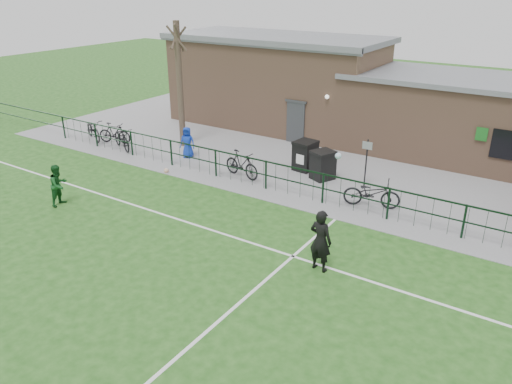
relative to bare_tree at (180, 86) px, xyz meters
The scene contains 20 objects.
ground 13.54m from the bare_tree, 52.70° to the right, with size 90.00×90.00×0.00m, color #1E4E17.
paving_strip 9.05m from the bare_tree, 20.56° to the left, with size 34.00×13.00×0.02m, color gray.
pitch_line_touch 8.96m from the bare_tree, 18.65° to the right, with size 28.00×0.10×0.01m, color white.
pitch_line_mid 10.73m from the bare_tree, 39.09° to the right, with size 28.00×0.10×0.01m, color white.
pitch_line_perp 14.81m from the bare_tree, 46.40° to the right, with size 0.10×16.00×0.01m, color white.
perimeter_fence 8.72m from the bare_tree, 17.35° to the right, with size 28.00×0.10×1.20m, color black.
bare_tree is the anchor object (origin of this frame).
wheelie_bin_left 7.19m from the bare_tree, ahead, with size 0.80×0.91×1.22m, color black.
wheelie_bin_right 8.28m from the bare_tree, ahead, with size 0.75×0.85×1.14m, color black.
sign_post 9.93m from the bare_tree, ahead, with size 0.06×0.06×2.00m, color black.
bicycle_a 5.45m from the bare_tree, 158.35° to the right, with size 0.72×2.06×1.08m, color black.
bicycle_b 4.30m from the bare_tree, 152.49° to the right, with size 0.49×1.75×1.05m, color black.
bicycle_c 3.84m from the bare_tree, 135.36° to the right, with size 0.72×2.05×1.08m, color black.
bicycle_d 5.86m from the bare_tree, 21.71° to the right, with size 0.54×1.90×1.14m, color black.
bicycle_e 11.07m from the bare_tree, ahead, with size 0.71×2.05×1.07m, color black.
spectator_child 2.94m from the bare_tree, 42.26° to the right, with size 0.71×0.46×1.45m, color #1234AE.
goalkeeper_kick 12.98m from the bare_tree, 31.25° to the right, with size 1.47×3.51×2.48m.
outfield_player 8.27m from the bare_tree, 83.48° to the right, with size 0.76×0.59×1.56m, color #164F20.
ball_ground 4.82m from the bare_tree, 60.00° to the right, with size 0.21×0.21×0.21m, color white.
clubhouse 9.34m from the bare_tree, 40.12° to the left, with size 24.25×5.40×4.96m.
Camera 1 is at (8.27, -7.59, 7.77)m, focal length 35.00 mm.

